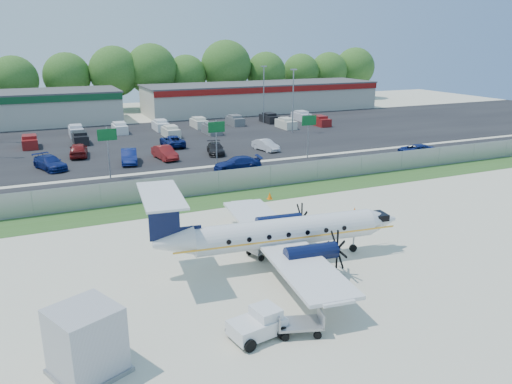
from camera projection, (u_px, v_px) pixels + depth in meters
name	position (u px, v px, depth m)	size (l,w,h in m)	color
ground	(294.00, 252.00, 31.63)	(170.00, 170.00, 0.00)	beige
grass_verge	(227.00, 199.00, 42.13)	(170.00, 4.00, 0.02)	#2D561E
access_road	(202.00, 179.00, 48.25)	(170.00, 8.00, 0.02)	black
parking_lot	(153.00, 141.00, 66.62)	(170.00, 32.00, 0.02)	black
perimeter_fence	(219.00, 182.00, 43.59)	(120.00, 0.06, 1.99)	gray
building_east	(261.00, 97.00, 95.18)	(44.40, 12.40, 5.24)	#BCB9AA
sign_left	(108.00, 142.00, 47.52)	(1.80, 0.26, 5.00)	gray
sign_mid	(216.00, 133.00, 51.79)	(1.80, 0.26, 5.00)	gray
sign_right	(309.00, 126.00, 56.06)	(1.80, 0.26, 5.00)	gray
light_pole_ne	(293.00, 97.00, 71.12)	(0.90, 0.35, 9.09)	gray
light_pole_se	(264.00, 91.00, 79.87)	(0.90, 0.35, 9.09)	gray
tree_line	(113.00, 110.00, 96.36)	(112.00, 6.00, 14.00)	#2F5F1B
aircraft	(280.00, 232.00, 29.62)	(16.06, 15.81, 4.93)	silver
pushback_tug	(259.00, 324.00, 22.41)	(2.65, 2.12, 1.32)	silver
baggage_cart_near	(264.00, 247.00, 31.03)	(2.43, 1.83, 1.13)	gray
baggage_cart_far	(299.00, 323.00, 22.69)	(2.37, 1.83, 1.10)	gray
service_container	(86.00, 343.00, 19.72)	(3.42, 3.42, 2.88)	#AFB0B6
cone_nose	(355.00, 211.00, 38.32)	(0.42, 0.42, 0.59)	#FF6708
cone_starboard_wing	(270.00, 196.00, 42.08)	(0.43, 0.43, 0.61)	#FF6708
road_car_mid	(237.00, 170.00, 51.56)	(2.01, 4.95, 1.44)	navy
road_car_east	(423.00, 158.00, 57.16)	(2.57, 5.58, 1.55)	navy
parked_car_a	(51.00, 169.00, 51.93)	(2.02, 4.97, 1.44)	navy
parked_car_b	(130.00, 163.00, 54.58)	(1.64, 4.70, 1.55)	navy
parked_car_c	(165.00, 159.00, 56.46)	(1.59, 4.55, 1.50)	maroon
parked_car_d	(216.00, 154.00, 59.00)	(1.84, 4.52, 1.31)	black
parked_car_e	(266.00, 151.00, 60.90)	(1.42, 4.08, 1.34)	silver
parked_car_f	(79.00, 157.00, 57.65)	(1.93, 4.79, 1.63)	maroon
parked_car_g	(173.00, 146.00, 63.28)	(2.37, 5.13, 1.43)	navy
far_parking_rows	(145.00, 135.00, 71.00)	(56.00, 10.00, 1.60)	gray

